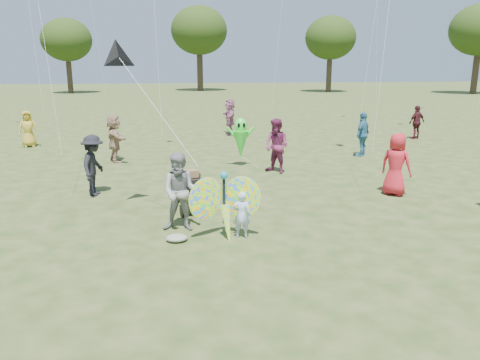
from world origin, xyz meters
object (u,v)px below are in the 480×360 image
object	(u,v)px
crowd_a	(396,164)
butterfly_kite	(225,206)
child_girl	(241,215)
crowd_d	(114,138)
adult_man	(181,192)
alien_kite	(241,140)
crowd_j	(230,117)
crowd_g	(28,129)
crowd_h	(417,122)
crowd_b	(94,165)
jogging_stroller	(191,188)
crowd_c	(363,134)
crowd_e	(277,146)

from	to	relation	value
crowd_a	butterfly_kite	world-z (taller)	crowd_a
child_girl	crowd_d	size ratio (longest dim) A/B	0.57
adult_man	alien_kite	bearing A→B (deg)	82.54
crowd_j	child_girl	bearing A→B (deg)	-5.87
crowd_g	crowd_h	bearing A→B (deg)	-14.21
crowd_b	crowd_g	xyz separation A→B (m)	(-4.11, 8.42, -0.05)
jogging_stroller	butterfly_kite	size ratio (longest dim) A/B	0.64
adult_man	crowd_c	size ratio (longest dim) A/B	0.99
crowd_d	crowd_e	xyz separation A→B (m)	(5.59, -2.63, 0.03)
adult_man	crowd_d	world-z (taller)	crowd_d
adult_man	crowd_d	distance (m)	8.14
crowd_a	child_girl	bearing A→B (deg)	77.63
crowd_a	crowd_b	world-z (taller)	crowd_a
child_girl	crowd_c	world-z (taller)	crowd_c
crowd_c	butterfly_kite	size ratio (longest dim) A/B	1.01
crowd_b	crowd_e	world-z (taller)	crowd_e
crowd_a	crowd_c	bearing A→B (deg)	-55.25
crowd_a	jogging_stroller	world-z (taller)	crowd_a
crowd_c	crowd_e	xyz separation A→B (m)	(-4.00, -2.40, 0.04)
crowd_g	crowd_a	bearing A→B (deg)	-50.97
crowd_a	crowd_h	xyz separation A→B (m)	(5.61, 9.32, -0.06)
crowd_e	jogging_stroller	bearing A→B (deg)	-78.45
crowd_e	adult_man	bearing A→B (deg)	-73.17
child_girl	crowd_d	xyz separation A→B (m)	(-3.57, 8.44, 0.38)
alien_kite	child_girl	bearing A→B (deg)	-97.95
adult_man	crowd_g	distance (m)	13.31
crowd_h	adult_man	bearing A→B (deg)	25.45
crowd_j	jogging_stroller	bearing A→B (deg)	-11.05
crowd_h	crowd_b	bearing A→B (deg)	11.32
adult_man	crowd_e	bearing A→B (deg)	69.54
crowd_c	crowd_g	world-z (taller)	crowd_c
child_girl	crowd_b	world-z (taller)	crowd_b
crowd_a	crowd_d	bearing A→B (deg)	13.24
crowd_b	crowd_d	size ratio (longest dim) A/B	0.96
crowd_a	crowd_c	world-z (taller)	crowd_c
alien_kite	crowd_a	bearing A→B (deg)	-48.70
crowd_b	crowd_j	world-z (taller)	crowd_j
crowd_g	crowd_j	xyz separation A→B (m)	(9.22, 2.37, 0.12)
jogging_stroller	butterfly_kite	distance (m)	2.00
crowd_b	jogging_stroller	world-z (taller)	crowd_b
crowd_e	alien_kite	size ratio (longest dim) A/B	1.05
child_girl	crowd_a	bearing A→B (deg)	-138.27
crowd_a	crowd_h	distance (m)	10.88
crowd_a	crowd_h	world-z (taller)	crowd_a
alien_kite	adult_man	bearing A→B (deg)	-109.35
child_girl	jogging_stroller	size ratio (longest dim) A/B	0.90
child_girl	alien_kite	distance (m)	7.06
adult_man	butterfly_kite	distance (m)	1.11
adult_man	jogging_stroller	size ratio (longest dim) A/B	1.57
crowd_a	crowd_g	xyz separation A→B (m)	(-12.45, 9.58, -0.08)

